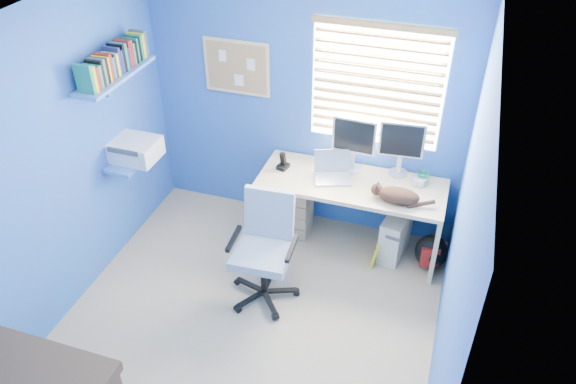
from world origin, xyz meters
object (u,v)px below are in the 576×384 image
(desk, at_px, (349,215))
(cat, at_px, (398,196))
(laptop, at_px, (333,169))
(tower_pc, at_px, (395,235))
(office_chair, at_px, (265,261))

(desk, height_order, cat, cat)
(desk, bearing_deg, laptop, -177.81)
(desk, relative_size, cat, 4.66)
(cat, distance_m, tower_pc, 0.61)
(cat, bearing_deg, desk, 164.42)
(desk, bearing_deg, office_chair, -122.38)
(desk, distance_m, laptop, 0.51)
(laptop, bearing_deg, office_chair, -131.69)
(cat, relative_size, tower_pc, 0.80)
(cat, height_order, office_chair, office_chair)
(tower_pc, height_order, office_chair, office_chair)
(desk, height_order, tower_pc, desk)
(desk, relative_size, office_chair, 1.73)
(laptop, relative_size, cat, 0.91)
(cat, bearing_deg, laptop, 170.68)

